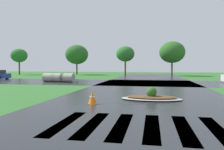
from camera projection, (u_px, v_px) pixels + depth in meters
asphalt_roadway at (144, 97)px, 12.50m from camera, size 9.75×80.00×0.01m
asphalt_cross_road at (148, 83)px, 23.26m from camera, size 90.00×8.78×0.01m
crosswalk_stripes at (137, 126)px, 6.54m from camera, size 4.95×3.10×0.01m
median_island at (151, 97)px, 11.64m from camera, size 3.20×1.61×0.68m
drainage_pipe_stack at (59, 78)px, 24.31m from camera, size 3.68×1.34×0.96m
traffic_cone at (92, 98)px, 10.27m from camera, size 0.40×0.40×0.63m
background_treeline at (118, 54)px, 41.61m from camera, size 44.22×5.98×6.19m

